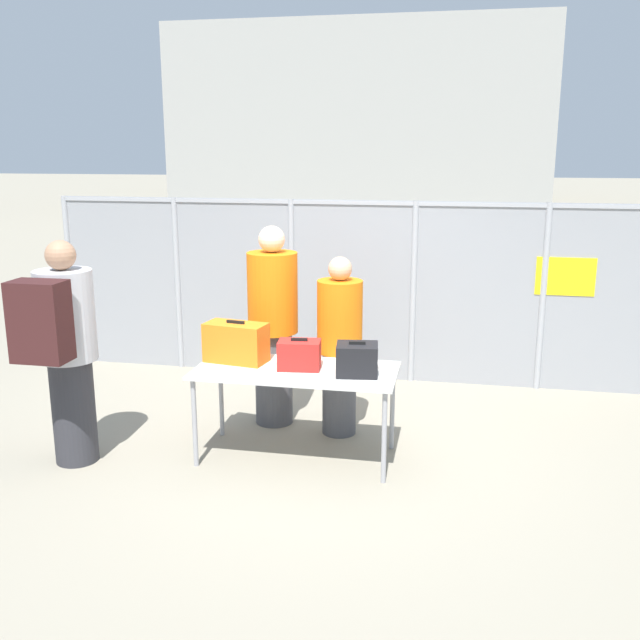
{
  "coord_description": "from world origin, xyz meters",
  "views": [
    {
      "loc": [
        1.15,
        -5.53,
        2.54
      ],
      "look_at": [
        -0.04,
        0.5,
        1.05
      ],
      "focal_mm": 40.0,
      "sensor_mm": 36.0,
      "label": 1
    }
  ],
  "objects_px": {
    "suitcase_black": "(357,359)",
    "utility_trailer": "(470,295)",
    "security_worker_far": "(273,324)",
    "suitcase_red": "(299,355)",
    "traveler_hooded": "(64,345)",
    "suitcase_orange": "(236,342)",
    "inspection_table": "(296,376)",
    "security_worker_near": "(340,344)"
  },
  "relations": [
    {
      "from": "security_worker_far",
      "to": "suitcase_red",
      "type": "bearing_deg",
      "value": 108.9
    },
    {
      "from": "inspection_table",
      "to": "suitcase_orange",
      "type": "xyz_separation_m",
      "value": [
        -0.54,
        0.12,
        0.23
      ]
    },
    {
      "from": "suitcase_red",
      "to": "utility_trailer",
      "type": "relative_size",
      "value": 0.08
    },
    {
      "from": "utility_trailer",
      "to": "security_worker_far",
      "type": "bearing_deg",
      "value": -113.38
    },
    {
      "from": "suitcase_orange",
      "to": "security_worker_near",
      "type": "distance_m",
      "value": 0.94
    },
    {
      "from": "suitcase_orange",
      "to": "suitcase_red",
      "type": "bearing_deg",
      "value": -9.46
    },
    {
      "from": "utility_trailer",
      "to": "security_worker_near",
      "type": "bearing_deg",
      "value": -105.17
    },
    {
      "from": "suitcase_red",
      "to": "security_worker_far",
      "type": "distance_m",
      "value": 0.82
    },
    {
      "from": "suitcase_red",
      "to": "utility_trailer",
      "type": "xyz_separation_m",
      "value": [
        1.43,
        4.97,
        -0.45
      ]
    },
    {
      "from": "utility_trailer",
      "to": "suitcase_orange",
      "type": "bearing_deg",
      "value": -112.31
    },
    {
      "from": "traveler_hooded",
      "to": "security_worker_near",
      "type": "height_order",
      "value": "traveler_hooded"
    },
    {
      "from": "inspection_table",
      "to": "suitcase_red",
      "type": "bearing_deg",
      "value": 41.1
    },
    {
      "from": "inspection_table",
      "to": "security_worker_near",
      "type": "height_order",
      "value": "security_worker_near"
    },
    {
      "from": "traveler_hooded",
      "to": "suitcase_orange",
      "type": "bearing_deg",
      "value": 23.45
    },
    {
      "from": "inspection_table",
      "to": "security_worker_far",
      "type": "relative_size",
      "value": 0.89
    },
    {
      "from": "inspection_table",
      "to": "suitcase_black",
      "type": "bearing_deg",
      "value": -4.89
    },
    {
      "from": "suitcase_black",
      "to": "utility_trailer",
      "type": "relative_size",
      "value": 0.08
    },
    {
      "from": "inspection_table",
      "to": "utility_trailer",
      "type": "height_order",
      "value": "inspection_table"
    },
    {
      "from": "security_worker_far",
      "to": "utility_trailer",
      "type": "relative_size",
      "value": 0.42
    },
    {
      "from": "inspection_table",
      "to": "suitcase_orange",
      "type": "distance_m",
      "value": 0.6
    },
    {
      "from": "traveler_hooded",
      "to": "security_worker_far",
      "type": "relative_size",
      "value": 0.99
    },
    {
      "from": "suitcase_black",
      "to": "security_worker_far",
      "type": "relative_size",
      "value": 0.19
    },
    {
      "from": "inspection_table",
      "to": "utility_trailer",
      "type": "bearing_deg",
      "value": 73.74
    },
    {
      "from": "suitcase_black",
      "to": "utility_trailer",
      "type": "bearing_deg",
      "value": 79.37
    },
    {
      "from": "suitcase_red",
      "to": "security_worker_far",
      "type": "bearing_deg",
      "value": 119.92
    },
    {
      "from": "suitcase_red",
      "to": "suitcase_black",
      "type": "xyz_separation_m",
      "value": [
        0.49,
        -0.06,
        0.01
      ]
    },
    {
      "from": "suitcase_red",
      "to": "security_worker_near",
      "type": "xyz_separation_m",
      "value": [
        0.24,
        0.57,
        -0.05
      ]
    },
    {
      "from": "traveler_hooded",
      "to": "suitcase_red",
      "type": "bearing_deg",
      "value": 13.21
    },
    {
      "from": "security_worker_far",
      "to": "traveler_hooded",
      "type": "bearing_deg",
      "value": 30.03
    },
    {
      "from": "suitcase_black",
      "to": "utility_trailer",
      "type": "xyz_separation_m",
      "value": [
        0.94,
        5.03,
        -0.46
      ]
    },
    {
      "from": "security_worker_near",
      "to": "utility_trailer",
      "type": "relative_size",
      "value": 0.37
    },
    {
      "from": "traveler_hooded",
      "to": "security_worker_far",
      "type": "distance_m",
      "value": 1.85
    },
    {
      "from": "inspection_table",
      "to": "utility_trailer",
      "type": "distance_m",
      "value": 5.2
    },
    {
      "from": "suitcase_red",
      "to": "suitcase_black",
      "type": "bearing_deg",
      "value": -7.6
    },
    {
      "from": "traveler_hooded",
      "to": "utility_trailer",
      "type": "bearing_deg",
      "value": 57.01
    },
    {
      "from": "suitcase_orange",
      "to": "utility_trailer",
      "type": "bearing_deg",
      "value": 67.69
    },
    {
      "from": "suitcase_black",
      "to": "security_worker_far",
      "type": "xyz_separation_m",
      "value": [
        -0.9,
        0.78,
        0.06
      ]
    },
    {
      "from": "security_worker_near",
      "to": "utility_trailer",
      "type": "xyz_separation_m",
      "value": [
        1.19,
        4.4,
        -0.39
      ]
    },
    {
      "from": "suitcase_red",
      "to": "security_worker_far",
      "type": "relative_size",
      "value": 0.2
    },
    {
      "from": "suitcase_red",
      "to": "security_worker_near",
      "type": "bearing_deg",
      "value": 67.32
    },
    {
      "from": "suitcase_orange",
      "to": "traveler_hooded",
      "type": "xyz_separation_m",
      "value": [
        -1.24,
        -0.6,
        0.07
      ]
    },
    {
      "from": "suitcase_black",
      "to": "suitcase_red",
      "type": "bearing_deg",
      "value": 172.4
    }
  ]
}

